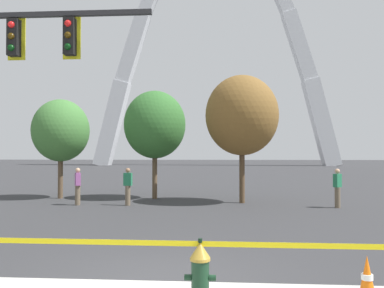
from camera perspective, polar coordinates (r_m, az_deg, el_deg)
The scene contains 11 objects.
ground_plane at distance 7.49m, azimuth -4.83°, elevation -18.63°, with size 240.00×240.00×0.00m, color #333335.
fire_hydrant at distance 6.22m, azimuth 1.16°, elevation -17.81°, with size 0.46×0.48×0.99m.
caution_tape_barrier at distance 6.19m, azimuth -0.70°, elevation -15.68°, with size 6.44×0.08×0.99m.
traffic_cone_by_hydrant at distance 6.80m, azimuth 23.35°, elevation -17.20°, with size 0.36×0.36×0.73m.
monument_arch at distance 73.44m, azimuth 3.21°, elevation 12.52°, with size 43.00×2.72×45.38m.
tree_far_left at distance 21.02m, azimuth -17.93°, elevation 1.79°, with size 2.78×2.78×4.87m.
tree_left_mid at distance 19.99m, azimuth -5.23°, elevation 2.69°, with size 3.01×3.01×5.27m.
tree_center_left at distance 18.36m, azimuth 7.01°, elevation 4.00°, with size 3.27×3.27×5.72m.
pedestrian_walking_left at distance 18.13m, azimuth -15.73°, elevation -5.69°, with size 0.34×0.39×1.59m.
pedestrian_standing_center at distance 17.57m, azimuth -8.99°, elevation -5.86°, with size 0.36×0.23×1.59m.
pedestrian_walking_right at distance 17.62m, azimuth 19.72°, elevation -5.79°, with size 0.38×0.38×1.59m.
Camera 1 is at (1.11, -7.06, 2.24)m, focal length 38.04 mm.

